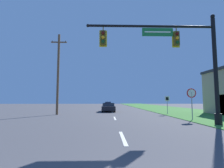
# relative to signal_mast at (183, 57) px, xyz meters

# --- Properties ---
(grass_verge_right) EXTENTS (10.00, 110.00, 0.04)m
(grass_verge_right) POSITION_rel_signal_mast_xyz_m (6.21, 20.46, -4.39)
(grass_verge_right) COLOR #38752D
(grass_verge_right) RESTS_ON ground
(road_center_line) EXTENTS (0.16, 34.80, 0.01)m
(road_center_line) POSITION_rel_signal_mast_xyz_m (-4.29, 12.46, -4.40)
(road_center_line) COLOR silver
(road_center_line) RESTS_ON ground
(signal_mast) EXTENTS (8.67, 0.47, 7.30)m
(signal_mast) POSITION_rel_signal_mast_xyz_m (0.00, 0.00, 0.00)
(signal_mast) COLOR black
(signal_mast) RESTS_ON grass_verge_right
(car_ahead) EXTENTS (1.84, 4.55, 1.19)m
(car_ahead) POSITION_rel_signal_mast_xyz_m (-4.80, 13.86, -3.80)
(car_ahead) COLOR black
(car_ahead) RESTS_ON ground
(far_car) EXTENTS (1.82, 4.52, 1.19)m
(far_car) POSITION_rel_signal_mast_xyz_m (-4.80, 38.22, -3.80)
(far_car) COLOR black
(far_car) RESTS_ON ground
(stop_sign) EXTENTS (0.76, 0.07, 2.50)m
(stop_sign) POSITION_rel_signal_mast_xyz_m (1.83, 2.85, -2.54)
(stop_sign) COLOR gray
(stop_sign) RESTS_ON grass_verge_right
(route_sign_post) EXTENTS (0.55, 0.06, 2.03)m
(route_sign_post) POSITION_rel_signal_mast_xyz_m (1.83, 8.64, -2.88)
(route_sign_post) COLOR gray
(route_sign_post) RESTS_ON grass_verge_right
(utility_pole_near) EXTENTS (1.80, 0.26, 9.15)m
(utility_pole_near) POSITION_rel_signal_mast_xyz_m (-10.55, 8.63, 0.33)
(utility_pole_near) COLOR brown
(utility_pole_near) RESTS_ON ground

